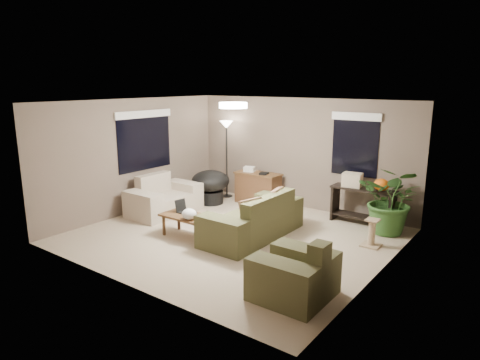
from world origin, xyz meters
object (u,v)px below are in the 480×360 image
Objects in this scene: desk at (258,188)px; papasan_chair at (211,184)px; armchair at (295,276)px; cat_scratching_post at (372,235)px; coffee_table at (187,218)px; loveseat at (163,200)px; main_sofa at (255,222)px; houseplant at (392,208)px; floor_lamp at (227,134)px; console_table at (363,203)px.

desk is 0.93× the size of papasan_chair.
cat_scratching_post is at bearing 85.45° from armchair.
armchair is 2.88m from coffee_table.
main_sofa is at bearing -0.87° from loveseat.
loveseat is 1.65m from coffee_table.
houseplant is at bearing 6.19° from papasan_chair.
loveseat is at bearing -97.60° from floor_lamp.
loveseat is 4.51m from armchair.
main_sofa is 4.40× the size of cat_scratching_post.
armchair reaches higher than console_table.
houseplant reaches higher than armchair.
houseplant is 0.91m from cat_scratching_post.
armchair is 3.53m from console_table.
main_sofa is 2.63m from houseplant.
desk is 1.58m from floor_lamp.
armchair is at bearing -49.53° from desk.
coffee_table is at bearing -151.66° from cat_scratching_post.
console_table is 1.26m from cat_scratching_post.
houseplant reaches higher than desk.
main_sofa is 2.20× the size of armchair.
desk is 3.32m from cat_scratching_post.
loveseat is at bearing 159.22° from armchair.
main_sofa is 2.36m from console_table.
floor_lamp reaches higher than desk.
armchair is 2.00× the size of cat_scratching_post.
coffee_table is at bearing -28.09° from loveseat.
armchair is 3.29m from houseplant.
desk is at bearing -4.24° from floor_lamp.
main_sofa reaches higher than console_table.
console_table is at bearing 11.03° from papasan_chair.
loveseat reaches higher than coffee_table.
floor_lamp is at bearing 138.31° from main_sofa.
main_sofa is 2.11m from cat_scratching_post.
console_table is (3.81, 1.90, 0.14)m from loveseat.
desk is at bearing 34.67° from papasan_chair.
floor_lamp reaches higher than console_table.
floor_lamp is (-2.22, 1.98, 1.30)m from main_sofa.
console_table is 0.70m from houseplant.
armchair is at bearing -16.61° from coffee_table.
desk is 1.13m from papasan_chair.
desk is at bearing 130.47° from armchair.
armchair reaches higher than papasan_chair.
loveseat is at bearing -159.47° from houseplant.
houseplant is at bearing 39.13° from coffee_table.
cat_scratching_post is at bearing 28.34° from coffee_table.
desk is (-2.96, 3.46, 0.08)m from armchair.
houseplant is 2.65× the size of cat_scratching_post.
cat_scratching_post reaches higher than coffee_table.
desk reaches higher than cat_scratching_post.
desk and console_table have the same top height.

